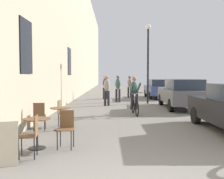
{
  "coord_description": "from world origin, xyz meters",
  "views": [
    {
      "loc": [
        -0.48,
        -3.15,
        1.73
      ],
      "look_at": [
        -0.44,
        12.68,
        0.88
      ],
      "focal_mm": 41.25,
      "sensor_mm": 36.0,
      "label": 1
    }
  ],
  "objects_px": {
    "cafe_table_mid": "(60,114)",
    "cafe_chair_mid_toward_street": "(39,114)",
    "pedestrian_near": "(106,89)",
    "cafe_chair_near_toward_street": "(31,133)",
    "parked_car_second": "(181,93)",
    "cyclist_on_bicycle": "(134,96)",
    "pedestrian_furthest": "(129,85)",
    "pedestrian_mid": "(117,87)",
    "parked_car_third": "(158,88)",
    "sandwich_board_sign": "(3,143)",
    "cafe_table_near": "(36,127)",
    "street_lamp": "(147,53)",
    "cafe_chair_mid_toward_wall": "(61,111)",
    "cafe_chair_near_toward_wall": "(66,126)",
    "pedestrian_far": "(105,86)"
  },
  "relations": [
    {
      "from": "cafe_table_mid",
      "to": "cafe_chair_mid_toward_street",
      "type": "height_order",
      "value": "cafe_chair_mid_toward_street"
    },
    {
      "from": "cafe_chair_mid_toward_street",
      "to": "pedestrian_near",
      "type": "relative_size",
      "value": 0.51
    },
    {
      "from": "cafe_chair_near_toward_street",
      "to": "parked_car_second",
      "type": "distance_m",
      "value": 9.81
    },
    {
      "from": "cafe_table_mid",
      "to": "pedestrian_near",
      "type": "xyz_separation_m",
      "value": [
        1.33,
        6.71,
        0.46
      ]
    },
    {
      "from": "cafe_chair_mid_toward_street",
      "to": "cafe_chair_near_toward_street",
      "type": "bearing_deg",
      "value": -77.64
    },
    {
      "from": "cyclist_on_bicycle",
      "to": "pedestrian_furthest",
      "type": "bearing_deg",
      "value": 87.52
    },
    {
      "from": "pedestrian_mid",
      "to": "parked_car_third",
      "type": "bearing_deg",
      "value": 44.3
    },
    {
      "from": "cafe_chair_mid_toward_street",
      "to": "sandwich_board_sign",
      "type": "distance_m",
      "value": 3.07
    },
    {
      "from": "cafe_table_mid",
      "to": "sandwich_board_sign",
      "type": "height_order",
      "value": "sandwich_board_sign"
    },
    {
      "from": "cafe_table_near",
      "to": "pedestrian_mid",
      "type": "bearing_deg",
      "value": 78.57
    },
    {
      "from": "pedestrian_near",
      "to": "street_lamp",
      "type": "distance_m",
      "value": 3.52
    },
    {
      "from": "pedestrian_mid",
      "to": "cafe_chair_near_toward_street",
      "type": "bearing_deg",
      "value": -100.41
    },
    {
      "from": "cafe_chair_near_toward_street",
      "to": "cafe_chair_mid_toward_wall",
      "type": "bearing_deg",
      "value": 90.09
    },
    {
      "from": "cafe_chair_near_toward_street",
      "to": "cafe_chair_near_toward_wall",
      "type": "bearing_deg",
      "value": 51.14
    },
    {
      "from": "cafe_table_near",
      "to": "cafe_table_mid",
      "type": "distance_m",
      "value": 2.05
    },
    {
      "from": "cafe_table_near",
      "to": "pedestrian_far",
      "type": "height_order",
      "value": "pedestrian_far"
    },
    {
      "from": "cafe_chair_mid_toward_street",
      "to": "pedestrian_furthest",
      "type": "bearing_deg",
      "value": 73.37
    },
    {
      "from": "cafe_chair_mid_toward_wall",
      "to": "cyclist_on_bicycle",
      "type": "xyz_separation_m",
      "value": [
        2.72,
        2.81,
        0.29
      ]
    },
    {
      "from": "cafe_chair_mid_toward_street",
      "to": "cafe_chair_mid_toward_wall",
      "type": "xyz_separation_m",
      "value": [
        0.57,
        0.72,
        0.0
      ]
    },
    {
      "from": "cafe_chair_near_toward_wall",
      "to": "pedestrian_far",
      "type": "height_order",
      "value": "pedestrian_far"
    },
    {
      "from": "sandwich_board_sign",
      "to": "cyclist_on_bicycle",
      "type": "bearing_deg",
      "value": 64.62
    },
    {
      "from": "street_lamp",
      "to": "cyclist_on_bicycle",
      "type": "bearing_deg",
      "value": -105.25
    },
    {
      "from": "pedestrian_furthest",
      "to": "parked_car_second",
      "type": "xyz_separation_m",
      "value": [
        2.29,
        -6.76,
        -0.17
      ]
    },
    {
      "from": "cafe_table_near",
      "to": "pedestrian_near",
      "type": "xyz_separation_m",
      "value": [
        1.48,
        8.76,
        0.46
      ]
    },
    {
      "from": "sandwich_board_sign",
      "to": "street_lamp",
      "type": "bearing_deg",
      "value": 68.56
    },
    {
      "from": "cafe_table_near",
      "to": "street_lamp",
      "type": "bearing_deg",
      "value": 68.1
    },
    {
      "from": "cafe_chair_mid_toward_street",
      "to": "cyclist_on_bicycle",
      "type": "xyz_separation_m",
      "value": [
        3.3,
        3.53,
        0.29
      ]
    },
    {
      "from": "pedestrian_furthest",
      "to": "parked_car_second",
      "type": "relative_size",
      "value": 0.39
    },
    {
      "from": "pedestrian_near",
      "to": "parked_car_second",
      "type": "xyz_separation_m",
      "value": [
        3.99,
        -1.23,
        -0.18
      ]
    },
    {
      "from": "cafe_table_near",
      "to": "pedestrian_far",
      "type": "distance_m",
      "value": 12.95
    },
    {
      "from": "pedestrian_mid",
      "to": "street_lamp",
      "type": "bearing_deg",
      "value": -21.74
    },
    {
      "from": "cafe_chair_mid_toward_street",
      "to": "sandwich_board_sign",
      "type": "height_order",
      "value": "cafe_chair_mid_toward_street"
    },
    {
      "from": "pedestrian_near",
      "to": "cafe_table_mid",
      "type": "bearing_deg",
      "value": -101.22
    },
    {
      "from": "cyclist_on_bicycle",
      "to": "street_lamp",
      "type": "bearing_deg",
      "value": 74.75
    },
    {
      "from": "cafe_table_mid",
      "to": "pedestrian_far",
      "type": "bearing_deg",
      "value": 84.09
    },
    {
      "from": "street_lamp",
      "to": "parked_car_second",
      "type": "xyz_separation_m",
      "value": [
        1.45,
        -2.45,
        -2.3
      ]
    },
    {
      "from": "cyclist_on_bicycle",
      "to": "pedestrian_furthest",
      "type": "distance_m",
      "value": 8.79
    },
    {
      "from": "pedestrian_furthest",
      "to": "street_lamp",
      "type": "height_order",
      "value": "street_lamp"
    },
    {
      "from": "pedestrian_near",
      "to": "parked_car_second",
      "type": "bearing_deg",
      "value": -17.18
    },
    {
      "from": "cafe_chair_near_toward_street",
      "to": "street_lamp",
      "type": "relative_size",
      "value": 0.18
    },
    {
      "from": "pedestrian_furthest",
      "to": "parked_car_third",
      "type": "xyz_separation_m",
      "value": [
        2.18,
        -0.46,
        -0.22
      ]
    },
    {
      "from": "cafe_table_mid",
      "to": "pedestrian_far",
      "type": "distance_m",
      "value": 10.9
    },
    {
      "from": "cafe_table_mid",
      "to": "street_lamp",
      "type": "height_order",
      "value": "street_lamp"
    },
    {
      "from": "cafe_chair_mid_toward_wall",
      "to": "parked_car_second",
      "type": "distance_m",
      "value": 7.25
    },
    {
      "from": "cafe_chair_mid_toward_wall",
      "to": "pedestrian_far",
      "type": "height_order",
      "value": "pedestrian_far"
    },
    {
      "from": "pedestrian_mid",
      "to": "pedestrian_furthest",
      "type": "height_order",
      "value": "pedestrian_mid"
    },
    {
      "from": "cafe_chair_mid_toward_street",
      "to": "parked_car_second",
      "type": "height_order",
      "value": "parked_car_second"
    },
    {
      "from": "cafe_chair_mid_toward_street",
      "to": "pedestrian_far",
      "type": "relative_size",
      "value": 0.51
    },
    {
      "from": "cafe_table_mid",
      "to": "parked_car_second",
      "type": "xyz_separation_m",
      "value": [
        5.32,
        5.48,
        0.28
      ]
    },
    {
      "from": "cafe_table_mid",
      "to": "cyclist_on_bicycle",
      "type": "bearing_deg",
      "value": 52.54
    }
  ]
}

